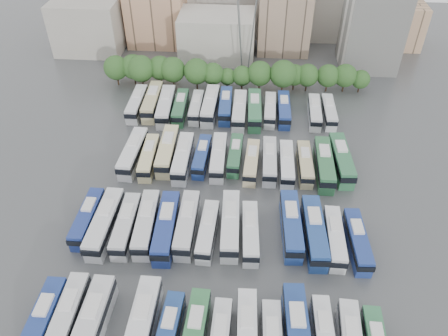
# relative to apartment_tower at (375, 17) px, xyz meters

# --- Properties ---
(ground) EXTENTS (220.00, 220.00, 0.00)m
(ground) POSITION_rel_apartment_tower_xyz_m (-34.00, -58.00, -13.00)
(ground) COLOR #424447
(ground) RESTS_ON ground
(tree_line) EXTENTS (64.43, 7.84, 8.24)m
(tree_line) POSITION_rel_apartment_tower_xyz_m (-37.00, -15.97, -8.53)
(tree_line) COLOR black
(tree_line) RESTS_ON ground
(city_buildings) EXTENTS (102.00, 35.00, 20.00)m
(city_buildings) POSITION_rel_apartment_tower_xyz_m (-41.46, 13.86, -5.13)
(city_buildings) COLOR #9E998E
(city_buildings) RESTS_ON ground
(apartment_tower) EXTENTS (14.00, 14.00, 26.00)m
(apartment_tower) POSITION_rel_apartment_tower_xyz_m (0.00, 0.00, 0.00)
(apartment_tower) COLOR silver
(apartment_tower) RESTS_ON ground
(electricity_pylon) EXTENTS (9.00, 6.91, 33.83)m
(electricity_pylon) POSITION_rel_apartment_tower_xyz_m (-32.00, -8.00, 5.66)
(electricity_pylon) COLOR slate
(electricity_pylon) RESTS_ON ground
(bus_r0_s0) EXTENTS (2.80, 12.53, 3.93)m
(bus_r0_s0) POSITION_rel_apartment_tower_xyz_m (-55.34, -82.52, -11.07)
(bus_r0_s0) COLOR navy
(bus_r0_s0) RESTS_ON ground
(bus_r0_s1) EXTENTS (2.90, 12.44, 3.89)m
(bus_r0_s1) POSITION_rel_apartment_tower_xyz_m (-52.38, -81.49, -11.09)
(bus_r0_s1) COLOR silver
(bus_r0_s1) RESTS_ON ground
(bus_r0_s2) EXTENTS (3.20, 13.74, 4.30)m
(bus_r0_s2) POSITION_rel_apartment_tower_xyz_m (-48.87, -82.54, -10.89)
(bus_r0_s2) COLOR silver
(bus_r0_s2) RESTS_ON ground
(bus_r0_s4) EXTENTS (3.00, 13.56, 4.25)m
(bus_r0_s4) POSITION_rel_apartment_tower_xyz_m (-42.39, -82.14, -10.91)
(bus_r0_s4) COLOR silver
(bus_r0_s4) RESTS_ON ground
(bus_r0_s5) EXTENTS (3.03, 11.36, 3.53)m
(bus_r0_s5) POSITION_rel_apartment_tower_xyz_m (-38.89, -82.73, -11.27)
(bus_r0_s5) COLOR navy
(bus_r0_s5) RESTS_ON ground
(bus_r0_s6) EXTENTS (3.10, 12.11, 3.77)m
(bus_r0_s6) POSITION_rel_apartment_tower_xyz_m (-35.49, -82.58, -11.15)
(bus_r0_s6) COLOR #307142
(bus_r0_s6) RESTS_ON ground
(bus_r0_s8) EXTENTS (2.98, 12.02, 3.75)m
(bus_r0_s8) POSITION_rel_apartment_tower_xyz_m (-28.87, -82.05, -11.16)
(bus_r0_s8) COLOR silver
(bus_r0_s8) RESTS_ON ground
(bus_r0_s10) EXTENTS (3.53, 13.52, 4.21)m
(bus_r0_s10) POSITION_rel_apartment_tower_xyz_m (-22.53, -81.70, -10.94)
(bus_r0_s10) COLOR navy
(bus_r0_s10) RESTS_ON ground
(bus_r1_s0) EXTENTS (2.65, 11.76, 3.69)m
(bus_r1_s0) POSITION_rel_apartment_tower_xyz_m (-55.50, -63.52, -11.19)
(bus_r1_s0) COLOR navy
(bus_r1_s0) RESTS_ON ground
(bus_r1_s1) EXTENTS (3.21, 13.50, 4.22)m
(bus_r1_s1) POSITION_rel_apartment_tower_xyz_m (-52.29, -64.63, -10.93)
(bus_r1_s1) COLOR silver
(bus_r1_s1) RESTS_ON ground
(bus_r1_s2) EXTENTS (2.91, 12.31, 3.85)m
(bus_r1_s2) POSITION_rel_apartment_tower_xyz_m (-48.80, -64.70, -11.11)
(bus_r1_s2) COLOR silver
(bus_r1_s2) RESTS_ON ground
(bus_r1_s3) EXTENTS (3.42, 12.94, 4.02)m
(bus_r1_s3) POSITION_rel_apartment_tower_xyz_m (-45.62, -64.16, -11.02)
(bus_r1_s3) COLOR silver
(bus_r1_s3) RESTS_ON ground
(bus_r1_s4) EXTENTS (3.40, 13.57, 4.23)m
(bus_r1_s4) POSITION_rel_apartment_tower_xyz_m (-42.29, -64.75, -10.92)
(bus_r1_s4) COLOR navy
(bus_r1_s4) RESTS_ON ground
(bus_r1_s5) EXTENTS (2.79, 12.77, 4.01)m
(bus_r1_s5) POSITION_rel_apartment_tower_xyz_m (-39.12, -63.77, -11.03)
(bus_r1_s5) COLOR silver
(bus_r1_s5) RESTS_ON ground
(bus_r1_s6) EXTENTS (2.90, 11.45, 3.57)m
(bus_r1_s6) POSITION_rel_apartment_tower_xyz_m (-35.69, -64.78, -11.25)
(bus_r1_s6) COLOR silver
(bus_r1_s6) RESTS_ON ground
(bus_r1_s7) EXTENTS (3.32, 13.16, 4.10)m
(bus_r1_s7) POSITION_rel_apartment_tower_xyz_m (-32.19, -63.43, -10.99)
(bus_r1_s7) COLOR silver
(bus_r1_s7) RESTS_ON ground
(bus_r1_s8) EXTENTS (3.09, 11.72, 3.64)m
(bus_r1_s8) POSITION_rel_apartment_tower_xyz_m (-28.96, -64.68, -11.21)
(bus_r1_s8) COLOR silver
(bus_r1_s8) RESTS_ON ground
(bus_r1_s10) EXTENTS (3.40, 13.33, 4.15)m
(bus_r1_s10) POSITION_rel_apartment_tower_xyz_m (-22.50, -62.78, -10.96)
(bus_r1_s10) COLOR navy
(bus_r1_s10) RESTS_ON ground
(bus_r1_s11) EXTENTS (3.47, 13.56, 4.22)m
(bus_r1_s11) POSITION_rel_apartment_tower_xyz_m (-18.93, -63.97, -10.93)
(bus_r1_s11) COLOR navy
(bus_r1_s11) RESTS_ON ground
(bus_r1_s12) EXTENTS (2.62, 11.56, 3.62)m
(bus_r1_s12) POSITION_rel_apartment_tower_xyz_m (-15.84, -64.75, -11.22)
(bus_r1_s12) COLOR silver
(bus_r1_s12) RESTS_ON ground
(bus_r1_s13) EXTENTS (3.07, 11.71, 3.64)m
(bus_r1_s13) POSITION_rel_apartment_tower_xyz_m (-12.39, -65.12, -11.21)
(bus_r1_s13) COLOR navy
(bus_r1_s13) RESTS_ON ground
(bus_r2_s1) EXTENTS (3.37, 13.23, 4.12)m
(bus_r2_s1) POSITION_rel_apartment_tower_xyz_m (-52.16, -45.99, -10.98)
(bus_r2_s1) COLOR silver
(bus_r2_s1) RESTS_ON ground
(bus_r2_s2) EXTENTS (2.96, 11.78, 3.67)m
(bus_r2_s2) POSITION_rel_apartment_tower_xyz_m (-48.91, -46.84, -11.20)
(bus_r2_s2) COLOR beige
(bus_r2_s2) RESTS_ON ground
(bus_r2_s3) EXTENTS (3.15, 13.35, 4.17)m
(bus_r2_s3) POSITION_rel_apartment_tower_xyz_m (-45.66, -44.79, -10.95)
(bus_r2_s3) COLOR beige
(bus_r2_s3) RESTS_ON ground
(bus_r2_s4) EXTENTS (2.83, 12.83, 4.02)m
(bus_r2_s4) POSITION_rel_apartment_tower_xyz_m (-42.33, -46.77, -11.03)
(bus_r2_s4) COLOR silver
(bus_r2_s4) RESTS_ON ground
(bus_r2_s5) EXTENTS (2.84, 11.07, 3.45)m
(bus_r2_s5) POSITION_rel_apartment_tower_xyz_m (-38.83, -45.60, -11.31)
(bus_r2_s5) COLOR navy
(bus_r2_s5) RESTS_ON ground
(bus_r2_s6) EXTENTS (2.87, 12.30, 3.85)m
(bus_r2_s6) POSITION_rel_apartment_tower_xyz_m (-35.61, -45.83, -11.11)
(bus_r2_s6) COLOR silver
(bus_r2_s6) RESTS_ON ground
(bus_r2_s7) EXTENTS (2.72, 10.95, 3.42)m
(bus_r2_s7) POSITION_rel_apartment_tower_xyz_m (-32.47, -44.67, -11.32)
(bus_r2_s7) COLOR #2A643F
(bus_r2_s7) RESTS_ON ground
(bus_r2_s8) EXTENTS (3.02, 11.37, 3.53)m
(bus_r2_s8) POSITION_rel_apartment_tower_xyz_m (-29.24, -46.73, -11.27)
(bus_r2_s8) COLOR beige
(bus_r2_s8) RESTS_ON ground
(bus_r2_s9) EXTENTS (2.64, 11.97, 3.75)m
(bus_r2_s9) POSITION_rel_apartment_tower_xyz_m (-25.89, -46.18, -11.16)
(bus_r2_s9) COLOR silver
(bus_r2_s9) RESTS_ON ground
(bus_r2_s10) EXTENTS (2.56, 11.66, 3.66)m
(bus_r2_s10) POSITION_rel_apartment_tower_xyz_m (-22.66, -46.89, -11.20)
(bus_r2_s10) COLOR white
(bus_r2_s10) RESTS_ON ground
(bus_r2_s11) EXTENTS (2.62, 11.29, 3.53)m
(bus_r2_s11) POSITION_rel_apartment_tower_xyz_m (-19.20, -46.47, -11.27)
(bus_r2_s11) COLOR #C2B785
(bus_r2_s11) RESTS_ON ground
(bus_r2_s12) EXTENTS (3.04, 13.44, 4.21)m
(bus_r2_s12) POSITION_rel_apartment_tower_xyz_m (-15.68, -46.71, -10.93)
(bus_r2_s12) COLOR #2C683E
(bus_r2_s12) RESTS_ON ground
(bus_r2_s13) EXTENTS (3.62, 13.55, 4.21)m
(bus_r2_s13) POSITION_rel_apartment_tower_xyz_m (-12.30, -45.13, -10.93)
(bus_r2_s13) COLOR #2E6D45
(bus_r2_s13) RESTS_ON ground
(bus_r3_s0) EXTENTS (2.79, 12.44, 3.90)m
(bus_r3_s0) POSITION_rel_apartment_tower_xyz_m (-55.68, -27.73, -11.09)
(bus_r3_s0) COLOR silver
(bus_r3_s0) RESTS_ON ground
(bus_r3_s1) EXTENTS (3.23, 13.56, 4.24)m
(bus_r3_s1) POSITION_rel_apartment_tower_xyz_m (-52.30, -26.84, -10.92)
(bus_r3_s1) COLOR #C1B785
(bus_r3_s1) RESTS_ON ground
(bus_r3_s2) EXTENTS (3.65, 13.76, 4.28)m
(bus_r3_s2) POSITION_rel_apartment_tower_xyz_m (-48.88, -28.67, -10.90)
(bus_r3_s2) COLOR silver
(bus_r3_s2) RESTS_ON ground
(bus_r3_s3) EXTENTS (2.89, 12.01, 3.75)m
(bus_r3_s3) POSITION_rel_apartment_tower_xyz_m (-45.66, -28.45, -11.16)
(bus_r3_s3) COLOR #2A633E
(bus_r3_s3) RESTS_ON ground
(bus_r3_s4) EXTENTS (2.46, 11.06, 3.47)m
(bus_r3_s4) POSITION_rel_apartment_tower_xyz_m (-42.15, -27.88, -11.30)
(bus_r3_s4) COLOR silver
(bus_r3_s4) RESTS_ON ground
(bus_r3_s5) EXTENTS (3.23, 13.47, 4.21)m
(bus_r3_s5) POSITION_rel_apartment_tower_xyz_m (-39.04, -27.48, -10.93)
(bus_r3_s5) COLOR silver
(bus_r3_s5) RESTS_ON ground
(bus_r3_s6) EXTENTS (3.00, 12.39, 3.87)m
(bus_r3_s6) POSITION_rel_apartment_tower_xyz_m (-35.65, -27.00, -11.10)
(bus_r3_s6) COLOR navy
(bus_r3_s6) RESTS_ON ground
(bus_r3_s7) EXTENTS (2.82, 12.92, 4.05)m
(bus_r3_s7) POSITION_rel_apartment_tower_xyz_m (-32.42, -28.99, -11.01)
(bus_r3_s7) COLOR silver
(bus_r3_s7) RESTS_ON ground
(bus_r3_s8) EXTENTS (3.26, 13.37, 4.17)m
(bus_r3_s8) POSITION_rel_apartment_tower_xyz_m (-29.11, -28.54, -10.95)
(bus_r3_s8) COLOR #317248
(bus_r3_s8) RESTS_ON ground
(bus_r3_s9) EXTENTS (2.76, 11.32, 3.53)m
(bus_r3_s9) POSITION_rel_apartment_tower_xyz_m (-25.67, -27.77, -11.27)
(bus_r3_s9) COLOR silver
(bus_r3_s9) RESTS_ON ground
(bus_r3_s10) EXTENTS (2.68, 11.97, 3.75)m
(bus_r3_s10) POSITION_rel_apartment_tower_xyz_m (-22.60, -27.64, -11.16)
(bus_r3_s10) COLOR navy
(bus_r3_s10) RESTS_ON ground
(bus_r3_s12) EXTENTS (2.81, 11.50, 3.59)m
(bus_r3_s12) POSITION_rel_apartment_tower_xyz_m (-15.84, -28.00, -11.24)
(bus_r3_s12) COLOR silver
(bus_r3_s12) RESTS_ON ground
(bus_r3_s13) EXTENTS (2.50, 11.27, 3.53)m
(bus_r3_s13) POSITION_rel_apartment_tower_xyz_m (-12.66, -27.60, -11.27)
(bus_r3_s13) COLOR silver
(bus_r3_s13) RESTS_ON ground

